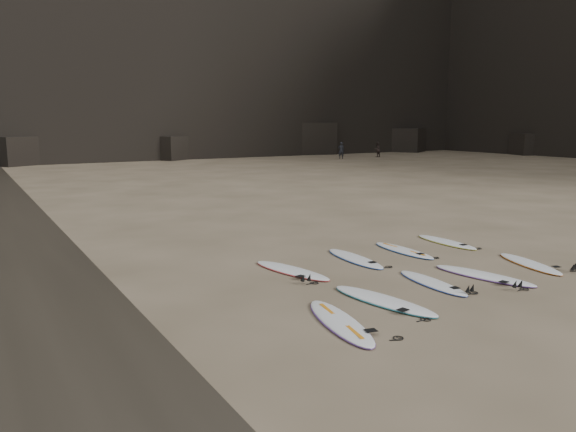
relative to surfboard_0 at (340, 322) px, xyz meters
name	(u,v)px	position (x,y,z in m)	size (l,w,h in m)	color
ground	(449,283)	(3.87, 0.92, -0.05)	(240.00, 240.00, 0.00)	#897559
surfboard_0	(340,322)	(0.00, 0.00, 0.00)	(0.65, 2.71, 0.10)	white
surfboard_1	(383,300)	(1.57, 0.59, 0.00)	(0.67, 2.78, 0.10)	white
surfboard_2	(432,282)	(3.46, 1.06, -0.01)	(0.57, 2.37, 0.09)	white
surfboard_3	(484,275)	(5.02, 0.87, 0.00)	(0.65, 2.69, 0.10)	white
surfboard_4	(530,263)	(7.05, 1.06, 0.00)	(0.59, 2.45, 0.09)	white
surfboard_5	(291,270)	(1.11, 3.71, 0.00)	(0.63, 2.62, 0.09)	white
surfboard_6	(355,258)	(3.30, 3.91, 0.00)	(0.62, 2.58, 0.09)	white
surfboard_7	(403,250)	(5.16, 3.98, 0.00)	(0.60, 2.49, 0.09)	white
surfboard_8	(446,242)	(7.14, 4.18, 0.00)	(0.60, 2.48, 0.09)	white
person_a	(341,150)	(27.53, 38.38, 0.80)	(0.62, 0.40, 1.69)	black
person_b	(377,149)	(32.31, 38.52, 0.76)	(0.78, 0.61, 1.61)	black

